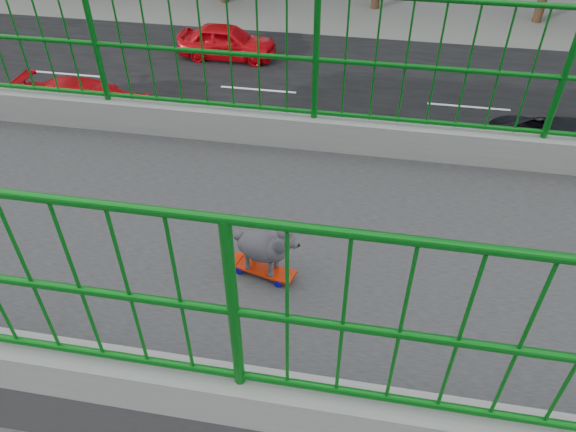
# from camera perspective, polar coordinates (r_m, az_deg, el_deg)

# --- Properties ---
(road) EXTENTS (18.00, 90.00, 0.02)m
(road) POSITION_cam_1_polar(r_m,az_deg,el_deg) (19.24, -5.10, 9.12)
(road) COLOR black
(road) RESTS_ON ground
(skateboard) EXTENTS (0.25, 0.49, 0.06)m
(skateboard) POSITION_cam_1_polar(r_m,az_deg,el_deg) (3.83, -2.73, -5.61)
(skateboard) COLOR red
(skateboard) RESTS_ON footbridge
(poodle) EXTENTS (0.28, 0.48, 0.41)m
(poodle) POSITION_cam_1_polar(r_m,az_deg,el_deg) (3.65, -2.47, -3.15)
(poodle) COLOR #2A272C
(poodle) RESTS_ON skateboard
(car_0) EXTENTS (1.77, 4.40, 1.50)m
(car_0) POSITION_cam_1_polar(r_m,az_deg,el_deg) (12.74, 3.44, -5.42)
(car_0) COLOR red
(car_0) RESTS_ON ground
(car_4) EXTENTS (1.68, 4.17, 1.42)m
(car_4) POSITION_cam_1_polar(r_m,az_deg,el_deg) (24.44, -6.42, 17.77)
(car_4) COLOR red
(car_4) RESTS_ON ground
(car_7) EXTENTS (2.15, 5.28, 1.53)m
(car_7) POSITION_cam_1_polar(r_m,az_deg,el_deg) (20.27, -20.20, 10.88)
(car_7) COLOR red
(car_7) RESTS_ON ground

